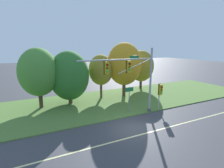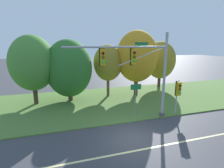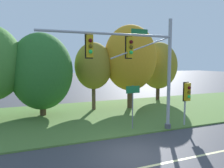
# 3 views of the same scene
# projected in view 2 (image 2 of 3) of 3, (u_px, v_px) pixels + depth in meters

# --- Properties ---
(ground_plane) EXTENTS (160.00, 160.00, 0.00)m
(ground_plane) POSITION_uv_depth(u_px,v_px,m) (135.00, 139.00, 11.77)
(ground_plane) COLOR #3D3D42
(lane_stripe) EXTENTS (36.00, 0.16, 0.01)m
(lane_stripe) POSITION_uv_depth(u_px,v_px,m) (144.00, 149.00, 10.65)
(lane_stripe) COLOR beige
(lane_stripe) RESTS_ON ground
(grass_verge) EXTENTS (48.00, 11.50, 0.10)m
(grass_verge) POSITION_uv_depth(u_px,v_px,m) (104.00, 101.00, 19.44)
(grass_verge) COLOR #517533
(grass_verge) RESTS_ON ground
(traffic_signal_mast) EXTENTS (8.37, 0.49, 7.09)m
(traffic_signal_mast) POSITION_uv_depth(u_px,v_px,m) (140.00, 66.00, 13.74)
(traffic_signal_mast) COLOR #9EA0A5
(traffic_signal_mast) RESTS_ON grass_verge
(pedestrian_signal_near_kerb) EXTENTS (0.46, 0.55, 3.02)m
(pedestrian_signal_near_kerb) POSITION_uv_depth(u_px,v_px,m) (178.00, 91.00, 15.40)
(pedestrian_signal_near_kerb) COLOR #9EA0A5
(pedestrian_signal_near_kerb) RESTS_ON grass_verge
(route_sign_post) EXTENTS (0.98, 0.08, 2.88)m
(route_sign_post) POSITION_uv_depth(u_px,v_px,m) (136.00, 94.00, 15.10)
(route_sign_post) COLOR slate
(route_sign_post) RESTS_ON grass_verge
(tree_nearest_road) EXTENTS (4.51, 4.51, 7.12)m
(tree_nearest_road) POSITION_uv_depth(u_px,v_px,m) (32.00, 63.00, 17.65)
(tree_nearest_road) COLOR #423021
(tree_nearest_road) RESTS_ON grass_verge
(tree_left_of_mast) EXTENTS (4.99, 4.99, 6.73)m
(tree_left_of_mast) POSITION_uv_depth(u_px,v_px,m) (69.00, 69.00, 18.92)
(tree_left_of_mast) COLOR #4C3823
(tree_left_of_mast) RESTS_ON grass_verge
(tree_behind_signpost) EXTENTS (3.41, 3.41, 6.16)m
(tree_behind_signpost) POSITION_uv_depth(u_px,v_px,m) (108.00, 63.00, 20.62)
(tree_behind_signpost) COLOR brown
(tree_behind_signpost) RESTS_ON grass_verge
(tree_mid_verge) EXTENTS (4.91, 4.91, 7.81)m
(tree_mid_verge) POSITION_uv_depth(u_px,v_px,m) (137.00, 57.00, 20.87)
(tree_mid_verge) COLOR #4C3823
(tree_mid_verge) RESTS_ON grass_verge
(tree_tall_centre) EXTENTS (4.26, 4.26, 6.62)m
(tree_tall_centre) POSITION_uv_depth(u_px,v_px,m) (160.00, 60.00, 25.09)
(tree_tall_centre) COLOR #423021
(tree_tall_centre) RESTS_ON grass_verge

